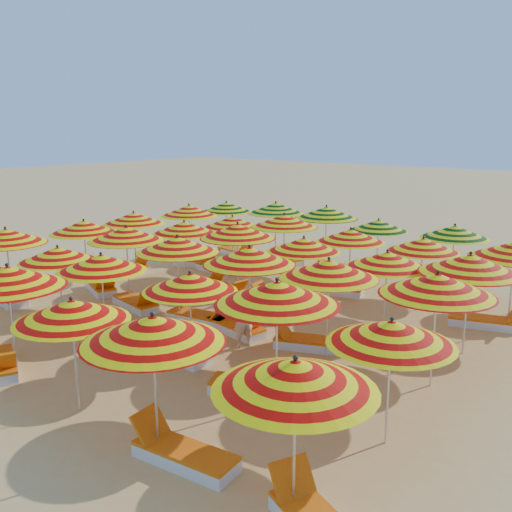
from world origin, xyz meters
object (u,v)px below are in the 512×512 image
lounger_12 (237,328)px  lounger_23 (286,259)px  umbrella_26 (284,221)px  lounger_17 (280,304)px  umbrella_2 (8,277)px  umbrella_8 (101,263)px  lounger_14 (129,267)px  umbrella_23 (470,264)px  lounger_11 (200,317)px  lounger_2 (0,365)px  lounger_3 (183,454)px  umbrella_24 (189,211)px  lounger_15 (203,283)px  lounger_5 (7,297)px  lounger_6 (126,340)px  umbrella_30 (226,207)px  umbrella_9 (190,282)px  umbrella_25 (232,222)px  umbrella_21 (304,245)px  lounger_7 (178,353)px  beachgoer_a (243,319)px  umbrella_14 (177,245)px  umbrella_4 (153,330)px  lounger_22 (236,252)px  umbrella_18 (134,218)px  umbrella_17 (437,285)px  umbrella_20 (238,231)px  umbrella_11 (391,333)px  lounger_21 (485,321)px  umbrella_7 (58,254)px  lounger_13 (309,342)px  umbrella_5 (295,375)px  lounger_20 (333,289)px  lounger_19 (216,267)px  umbrella_32 (326,213)px  umbrella_6 (6,236)px  umbrella_28 (423,245)px  lounger_24 (337,268)px  umbrella_27 (351,236)px  lounger_9 (101,287)px  lounger_18 (198,262)px  lounger_16 (223,293)px  umbrella_3 (72,311)px  umbrella_16 (329,269)px  lounger_10 (136,303)px  umbrella_31 (276,208)px  umbrella_15 (249,256)px  umbrella_12 (84,227)px  umbrella_19 (184,228)px

lounger_12 → lounger_23: (-3.51, 6.92, 0.00)m
umbrella_26 → lounger_17: umbrella_26 is taller
lounger_12 → umbrella_2: bearing=-102.4°
umbrella_8 → lounger_14: 7.20m
umbrella_23 → lounger_11: 6.82m
lounger_2 → lounger_3: bearing=24.7°
umbrella_24 → lounger_15: (2.73, -2.15, -1.85)m
umbrella_26 → lounger_23: size_ratio=1.48×
umbrella_8 → lounger_5: umbrella_8 is taller
umbrella_26 → lounger_6: size_ratio=1.48×
umbrella_30 → lounger_12: umbrella_30 is taller
umbrella_9 → umbrella_25: size_ratio=1.16×
umbrella_21 → lounger_7: (-0.23, -4.55, -1.74)m
lounger_14 → beachgoer_a: (7.80, -2.93, 0.53)m
umbrella_14 → umbrella_4: bearing=-46.7°
umbrella_24 → lounger_22: size_ratio=1.37×
umbrella_18 → lounger_11: bearing=-23.0°
umbrella_18 → umbrella_17: bearing=-10.2°
umbrella_18 → umbrella_20: (4.80, -0.09, 0.11)m
umbrella_11 → lounger_17: 7.38m
umbrella_21 → lounger_21: bearing=22.9°
umbrella_7 → lounger_13: 6.78m
umbrella_5 → lounger_20: size_ratio=1.40×
lounger_15 → lounger_19: (-1.05, 1.77, 0.00)m
umbrella_11 → umbrella_32: bearing=127.0°
umbrella_6 → umbrella_32: size_ratio=0.85×
umbrella_28 → lounger_24: umbrella_28 is taller
umbrella_9 → umbrella_14: 3.11m
umbrella_9 → umbrella_27: (0.10, 6.53, 0.04)m
umbrella_20 → lounger_24: umbrella_20 is taller
lounger_3 → umbrella_18: bearing=-42.7°
lounger_9 → lounger_18: (-0.00, 4.33, 0.00)m
umbrella_23 → umbrella_20: bearing=-179.3°
umbrella_5 → beachgoer_a: bearing=136.4°
lounger_5 → lounger_21: 13.43m
umbrella_2 → umbrella_28: size_ratio=0.96×
umbrella_14 → lounger_21: 8.21m
lounger_16 → umbrella_17: bearing=-8.6°
umbrella_20 → umbrella_24: 5.15m
umbrella_3 → umbrella_30: (-6.75, 11.63, -0.00)m
umbrella_27 → umbrella_17: bearing=-44.6°
umbrella_16 → lounger_17: bearing=143.1°
lounger_10 → lounger_18: (-2.19, 4.72, 0.00)m
umbrella_26 → umbrella_31: (-2.13, 2.38, -0.03)m
umbrella_5 → umbrella_14: 8.29m
umbrella_27 → umbrella_28: umbrella_27 is taller
umbrella_15 → umbrella_20: umbrella_20 is taller
umbrella_6 → lounger_9: bearing=76.1°
umbrella_12 → umbrella_30: size_ratio=0.94×
umbrella_2 → umbrella_19: size_ratio=0.95×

